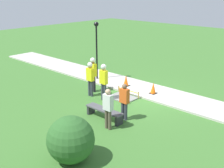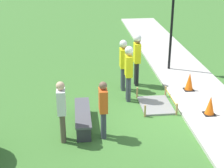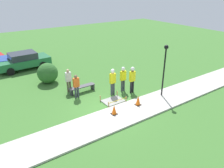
{
  "view_description": "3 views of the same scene",
  "coord_description": "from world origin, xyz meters",
  "px_view_note": "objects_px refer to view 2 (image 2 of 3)",
  "views": [
    {
      "loc": [
        -7.84,
        11.06,
        5.42
      ],
      "look_at": [
        0.96,
        1.45,
        0.99
      ],
      "focal_mm": 45.0,
      "sensor_mm": 36.0,
      "label": 1
    },
    {
      "loc": [
        -8.87,
        3.17,
        5.02
      ],
      "look_at": [
        0.67,
        2.11,
        0.98
      ],
      "focal_mm": 55.0,
      "sensor_mm": 36.0,
      "label": 2
    },
    {
      "loc": [
        -6.23,
        -9.76,
        6.93
      ],
      "look_at": [
        1.43,
        1.41,
        0.85
      ],
      "focal_mm": 35.0,
      "sensor_mm": 36.0,
      "label": 3
    }
  ],
  "objects_px": {
    "park_bench": "(83,115)",
    "worker_supervisor": "(137,55)",
    "lamppost_near": "(173,12)",
    "bystander_in_orange_shirt": "(103,107)",
    "traffic_cone_far_patch": "(189,82)",
    "worker_trainee": "(129,68)",
    "traffic_cone_near_patch": "(210,106)",
    "worker_assistant": "(123,60)",
    "bystander_in_gray_shirt": "(62,108)"
  },
  "relations": [
    {
      "from": "worker_supervisor",
      "to": "bystander_in_gray_shirt",
      "type": "bearing_deg",
      "value": 143.9
    },
    {
      "from": "bystander_in_orange_shirt",
      "to": "bystander_in_gray_shirt",
      "type": "relative_size",
      "value": 0.95
    },
    {
      "from": "worker_trainee",
      "to": "bystander_in_orange_shirt",
      "type": "bearing_deg",
      "value": 155.24
    },
    {
      "from": "traffic_cone_far_patch",
      "to": "worker_trainee",
      "type": "relative_size",
      "value": 0.34
    },
    {
      "from": "lamppost_near",
      "to": "worker_supervisor",
      "type": "bearing_deg",
      "value": 129.45
    },
    {
      "from": "traffic_cone_near_patch",
      "to": "park_bench",
      "type": "relative_size",
      "value": 0.32
    },
    {
      "from": "traffic_cone_near_patch",
      "to": "worker_supervisor",
      "type": "height_order",
      "value": "worker_supervisor"
    },
    {
      "from": "park_bench",
      "to": "worker_supervisor",
      "type": "xyz_separation_m",
      "value": [
        2.87,
        -2.08,
        0.85
      ]
    },
    {
      "from": "worker_supervisor",
      "to": "worker_trainee",
      "type": "distance_m",
      "value": 1.4
    },
    {
      "from": "park_bench",
      "to": "bystander_in_orange_shirt",
      "type": "distance_m",
      "value": 1.05
    },
    {
      "from": "park_bench",
      "to": "worker_supervisor",
      "type": "height_order",
      "value": "worker_supervisor"
    },
    {
      "from": "worker_trainee",
      "to": "lamppost_near",
      "type": "distance_m",
      "value": 3.6
    },
    {
      "from": "bystander_in_orange_shirt",
      "to": "lamppost_near",
      "type": "height_order",
      "value": "lamppost_near"
    },
    {
      "from": "bystander_in_orange_shirt",
      "to": "bystander_in_gray_shirt",
      "type": "xyz_separation_m",
      "value": [
        -0.07,
        1.09,
        0.05
      ]
    },
    {
      "from": "worker_supervisor",
      "to": "worker_assistant",
      "type": "xyz_separation_m",
      "value": [
        -0.38,
        0.56,
        -0.06
      ]
    },
    {
      "from": "traffic_cone_far_patch",
      "to": "bystander_in_gray_shirt",
      "type": "relative_size",
      "value": 0.37
    },
    {
      "from": "worker_supervisor",
      "to": "worker_trainee",
      "type": "height_order",
      "value": "worker_supervisor"
    },
    {
      "from": "traffic_cone_near_patch",
      "to": "bystander_in_orange_shirt",
      "type": "height_order",
      "value": "bystander_in_orange_shirt"
    },
    {
      "from": "worker_trainee",
      "to": "bystander_in_orange_shirt",
      "type": "height_order",
      "value": "worker_trainee"
    },
    {
      "from": "traffic_cone_near_patch",
      "to": "bystander_in_gray_shirt",
      "type": "height_order",
      "value": "bystander_in_gray_shirt"
    },
    {
      "from": "park_bench",
      "to": "worker_assistant",
      "type": "xyz_separation_m",
      "value": [
        2.49,
        -1.52,
        0.78
      ]
    },
    {
      "from": "traffic_cone_far_patch",
      "to": "worker_supervisor",
      "type": "xyz_separation_m",
      "value": [
        0.91,
        1.73,
        0.76
      ]
    },
    {
      "from": "park_bench",
      "to": "bystander_in_gray_shirt",
      "type": "height_order",
      "value": "bystander_in_gray_shirt"
    },
    {
      "from": "traffic_cone_far_patch",
      "to": "worker_assistant",
      "type": "bearing_deg",
      "value": 76.9
    },
    {
      "from": "worker_supervisor",
      "to": "bystander_in_gray_shirt",
      "type": "xyz_separation_m",
      "value": [
        -3.61,
        2.63,
        -0.2
      ]
    },
    {
      "from": "worker_assistant",
      "to": "worker_supervisor",
      "type": "bearing_deg",
      "value": -55.86
    },
    {
      "from": "worker_assistant",
      "to": "worker_trainee",
      "type": "height_order",
      "value": "worker_trainee"
    },
    {
      "from": "park_bench",
      "to": "worker_trainee",
      "type": "bearing_deg",
      "value": -45.26
    },
    {
      "from": "traffic_cone_near_patch",
      "to": "worker_trainee",
      "type": "relative_size",
      "value": 0.31
    },
    {
      "from": "worker_assistant",
      "to": "worker_trainee",
      "type": "relative_size",
      "value": 0.97
    },
    {
      "from": "worker_supervisor",
      "to": "lamppost_near",
      "type": "bearing_deg",
      "value": -50.55
    },
    {
      "from": "traffic_cone_far_patch",
      "to": "worker_trainee",
      "type": "bearing_deg",
      "value": 99.94
    },
    {
      "from": "worker_assistant",
      "to": "bystander_in_gray_shirt",
      "type": "height_order",
      "value": "worker_assistant"
    },
    {
      "from": "bystander_in_orange_shirt",
      "to": "bystander_in_gray_shirt",
      "type": "bearing_deg",
      "value": 93.78
    },
    {
      "from": "park_bench",
      "to": "worker_supervisor",
      "type": "relative_size",
      "value": 0.98
    },
    {
      "from": "worker_supervisor",
      "to": "lamppost_near",
      "type": "relative_size",
      "value": 0.55
    },
    {
      "from": "bystander_in_orange_shirt",
      "to": "park_bench",
      "type": "bearing_deg",
      "value": 38.91
    },
    {
      "from": "worker_supervisor",
      "to": "worker_assistant",
      "type": "bearing_deg",
      "value": 124.14
    },
    {
      "from": "lamppost_near",
      "to": "worker_assistant",
      "type": "bearing_deg",
      "value": 128.15
    },
    {
      "from": "worker_assistant",
      "to": "lamppost_near",
      "type": "distance_m",
      "value": 3.05
    },
    {
      "from": "traffic_cone_near_patch",
      "to": "lamppost_near",
      "type": "xyz_separation_m",
      "value": [
        4.09,
        0.17,
        2.03
      ]
    },
    {
      "from": "traffic_cone_near_patch",
      "to": "bystander_in_orange_shirt",
      "type": "relative_size",
      "value": 0.37
    },
    {
      "from": "worker_supervisor",
      "to": "lamppost_near",
      "type": "xyz_separation_m",
      "value": [
        1.32,
        -1.61,
        1.24
      ]
    },
    {
      "from": "bystander_in_gray_shirt",
      "to": "lamppost_near",
      "type": "relative_size",
      "value": 0.49
    },
    {
      "from": "traffic_cone_far_patch",
      "to": "worker_supervisor",
      "type": "relative_size",
      "value": 0.33
    },
    {
      "from": "worker_assistant",
      "to": "bystander_in_orange_shirt",
      "type": "height_order",
      "value": "worker_assistant"
    },
    {
      "from": "worker_supervisor",
      "to": "bystander_in_orange_shirt",
      "type": "relative_size",
      "value": 1.18
    },
    {
      "from": "bystander_in_orange_shirt",
      "to": "worker_assistant",
      "type": "bearing_deg",
      "value": -17.22
    },
    {
      "from": "park_bench",
      "to": "worker_assistant",
      "type": "height_order",
      "value": "worker_assistant"
    },
    {
      "from": "bystander_in_gray_shirt",
      "to": "worker_supervisor",
      "type": "bearing_deg",
      "value": -36.1
    }
  ]
}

